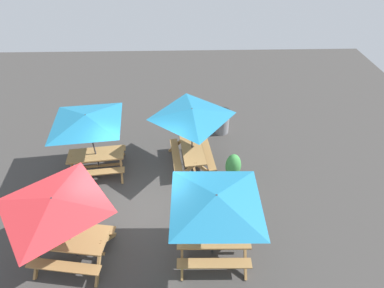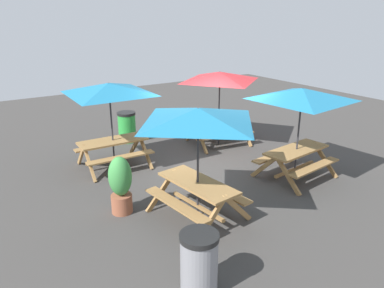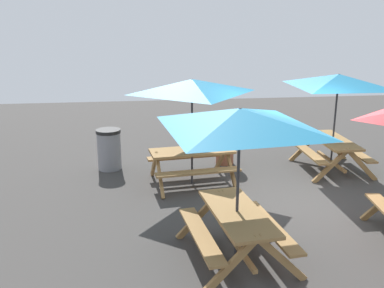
{
  "view_description": "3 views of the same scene",
  "coord_description": "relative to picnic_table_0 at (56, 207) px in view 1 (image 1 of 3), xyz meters",
  "views": [
    {
      "loc": [
        1.34,
        -5.75,
        7.24
      ],
      "look_at": [
        1.54,
        1.91,
        0.9
      ],
      "focal_mm": 28.0,
      "sensor_mm": 36.0,
      "label": 1
    },
    {
      "loc": [
        5.38,
        7.58,
        3.98
      ],
      "look_at": [
        0.59,
        0.24,
        0.9
      ],
      "focal_mm": 35.0,
      "sensor_mm": 36.0,
      "label": 2
    },
    {
      "loc": [
        -7.24,
        3.07,
        3.44
      ],
      "look_at": [
        1.54,
        1.91,
        0.9
      ],
      "focal_mm": 40.0,
      "sensor_mm": 36.0,
      "label": 3
    }
  ],
  "objects": [
    {
      "name": "ground_plane",
      "position": [
        1.55,
        1.5,
        -1.99
      ],
      "size": [
        24.0,
        24.0,
        0.0
      ],
      "primitive_type": "plane",
      "color": "#3D3A38",
      "rests_on": "ground"
    },
    {
      "name": "picnic_table_3",
      "position": [
        -0.06,
        3.16,
        0.0
      ],
      "size": [
        2.81,
        2.81,
        2.34
      ],
      "rotation": [
        0.0,
        0.0,
        0.11
      ],
      "color": "olive",
      "rests_on": "ground"
    },
    {
      "name": "picnic_table_1",
      "position": [
        3.53,
        -0.01,
        0.0
      ],
      "size": [
        2.83,
        2.83,
        2.34
      ],
      "rotation": [
        0.0,
        0.0,
        -0.02
      ],
      "color": "olive",
      "rests_on": "ground"
    },
    {
      "name": "potted_plant_0",
      "position": [
        4.34,
        2.42,
        -1.34
      ],
      "size": [
        0.48,
        0.48,
        1.25
      ],
      "color": "#935138",
      "rests_on": "ground"
    },
    {
      "name": "picnic_table_0",
      "position": [
        0.0,
        0.0,
        0.0
      ],
      "size": [
        2.26,
        2.26,
        2.34
      ],
      "rotation": [
        0.0,
        0.0,
        -0.14
      ],
      "color": "olive",
      "rests_on": "ground"
    },
    {
      "name": "picnic_table_2",
      "position": [
        3.09,
        3.41,
        0.0
      ],
      "size": [
        2.22,
        2.22,
        2.34
      ],
      "rotation": [
        0.0,
        0.0,
        1.69
      ],
      "color": "olive",
      "rests_on": "ground"
    },
    {
      "name": "trash_bin_gray",
      "position": [
        4.31,
        5.26,
        -1.49
      ],
      "size": [
        0.59,
        0.59,
        0.98
      ],
      "color": "gray",
      "rests_on": "ground"
    }
  ]
}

